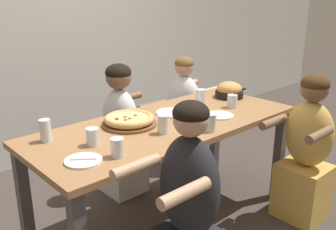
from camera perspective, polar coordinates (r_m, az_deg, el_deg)
ground_plane at (r=2.94m, az=0.00°, el=-15.91°), size 18.00×18.00×0.00m
dining_table at (r=2.61m, az=0.00°, el=-3.05°), size 1.95×0.81×0.80m
pizza_board_main at (r=2.52m, az=-5.93°, el=-0.80°), size 0.37×0.37×0.07m
skillet_bowl at (r=3.21m, az=9.33°, el=3.69°), size 0.34×0.24×0.13m
empty_plate_a at (r=2.75m, az=0.53°, el=0.37°), size 0.23×0.23×0.02m
empty_plate_b at (r=2.92m, az=3.53°, el=1.38°), size 0.18×0.18×0.02m
empty_plate_c at (r=2.72m, az=7.86°, el=-0.06°), size 0.20×0.20×0.02m
empty_plate_d at (r=2.04m, az=-12.78°, el=-6.79°), size 0.20×0.20×0.02m
cocktail_glass_blue at (r=2.93m, az=9.75°, el=2.01°), size 0.08×0.08×0.12m
drinking_glass_a at (r=2.22m, az=-11.40°, el=-3.46°), size 0.08×0.08×0.10m
drinking_glass_b at (r=2.34m, az=-18.16°, el=-2.46°), size 0.07×0.07×0.14m
drinking_glass_c at (r=2.35m, az=-0.75°, el=-1.61°), size 0.07×0.07×0.12m
drinking_glass_d at (r=2.05m, az=-7.72°, el=-5.11°), size 0.07×0.07×0.11m
drinking_glass_e at (r=2.46m, az=3.80°, el=-0.71°), size 0.07×0.07×0.12m
drinking_glass_f at (r=2.40m, az=6.53°, el=-1.36°), size 0.07×0.07×0.12m
drinking_glass_g at (r=3.03m, az=5.00°, el=2.83°), size 0.08×0.08×0.11m
diner_near_right at (r=2.94m, az=20.28°, el=-5.77°), size 0.51×0.40×1.11m
diner_near_midleft at (r=2.03m, az=3.12°, el=-15.42°), size 0.51×0.40×1.17m
diner_far_right at (r=3.61m, az=2.44°, el=-0.51°), size 0.51×0.40×1.09m
diner_far_center at (r=3.15m, az=-7.14°, el=-2.92°), size 0.51×0.40×1.12m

